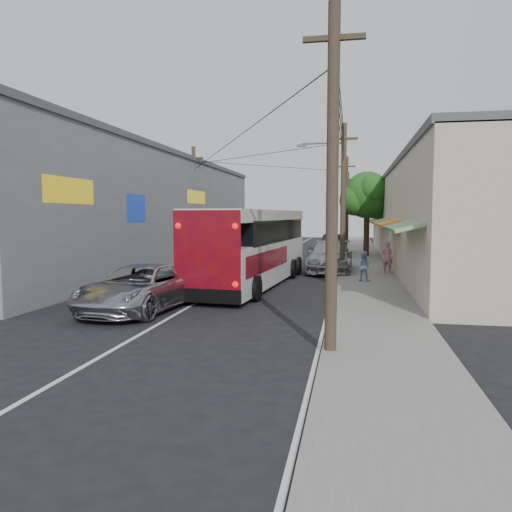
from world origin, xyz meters
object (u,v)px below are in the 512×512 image
(parked_suv, at_px, (330,257))
(pedestrian_far, at_px, (363,266))
(coach_bus, at_px, (254,246))
(parked_car_far, at_px, (333,244))
(jeepney, at_px, (141,288))
(parked_car_mid, at_px, (327,248))
(pedestrian_near, at_px, (387,257))

(parked_suv, relative_size, pedestrian_far, 4.20)
(coach_bus, bearing_deg, parked_car_far, 86.23)
(jeepney, relative_size, pedestrian_far, 3.92)
(parked_car_mid, height_order, pedestrian_far, pedestrian_far)
(parked_car_far, distance_m, pedestrian_far, 18.82)
(coach_bus, bearing_deg, pedestrian_far, 21.37)
(pedestrian_near, bearing_deg, parked_car_mid, -51.99)
(parked_car_far, bearing_deg, coach_bus, -91.64)
(parked_car_mid, relative_size, pedestrian_far, 2.79)
(pedestrian_far, bearing_deg, parked_car_mid, -65.67)
(parked_suv, distance_m, parked_car_mid, 10.77)
(coach_bus, xyz_separation_m, pedestrian_near, (6.39, 5.28, -0.85))
(coach_bus, xyz_separation_m, parked_car_far, (2.95, 20.23, -1.00))
(parked_car_far, relative_size, pedestrian_near, 2.93)
(jeepney, distance_m, parked_car_mid, 24.30)
(coach_bus, relative_size, jeepney, 2.18)
(coach_bus, xyz_separation_m, jeepney, (-2.61, -6.84, -1.03))
(parked_car_far, relative_size, pedestrian_far, 3.42)
(coach_bus, height_order, pedestrian_far, coach_bus)
(parked_suv, bearing_deg, coach_bus, -117.12)
(coach_bus, relative_size, pedestrian_near, 7.33)
(parked_suv, height_order, parked_car_far, parked_suv)
(pedestrian_near, xyz_separation_m, pedestrian_far, (-1.37, -3.76, -0.12))
(coach_bus, height_order, parked_car_far, coach_bus)
(jeepney, bearing_deg, parked_suv, 72.23)
(parked_car_mid, xyz_separation_m, pedestrian_far, (2.43, -15.38, 0.16))
(jeepney, bearing_deg, parked_car_far, 84.98)
(jeepney, distance_m, parked_suv, 14.27)
(coach_bus, height_order, parked_suv, coach_bus)
(parked_car_mid, distance_m, parked_car_far, 3.35)
(parked_suv, xyz_separation_m, pedestrian_far, (1.75, -4.63, -0.04))
(coach_bus, distance_m, pedestrian_near, 8.33)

